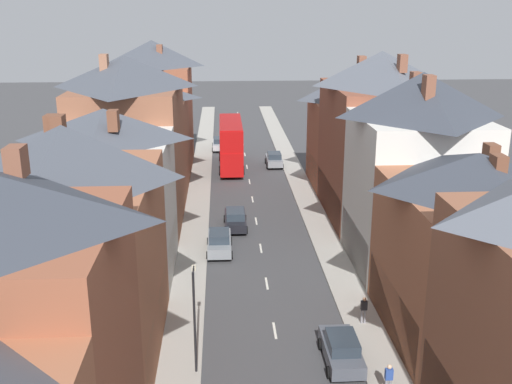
{
  "coord_description": "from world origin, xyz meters",
  "views": [
    {
      "loc": [
        -2.78,
        -17.7,
        17.43
      ],
      "look_at": [
        -0.05,
        29.3,
        2.81
      ],
      "focal_mm": 42.0,
      "sensor_mm": 36.0,
      "label": 1
    }
  ],
  "objects_px": {
    "car_near_blue": "(342,349)",
    "car_mid_black": "(220,144)",
    "car_near_silver": "(219,242)",
    "car_parked_right_a": "(274,159)",
    "double_decker_bus_lead": "(231,143)",
    "street_lamp": "(194,314)",
    "pedestrian_near_right": "(389,378)",
    "pedestrian_mid_left": "(364,309)",
    "car_parked_left_b": "(235,219)"
  },
  "relations": [
    {
      "from": "car_mid_black",
      "to": "pedestrian_mid_left",
      "type": "relative_size",
      "value": 2.68
    },
    {
      "from": "double_decker_bus_lead",
      "to": "car_near_blue",
      "type": "distance_m",
      "value": 39.42
    },
    {
      "from": "double_decker_bus_lead",
      "to": "car_near_silver",
      "type": "xyz_separation_m",
      "value": [
        -1.29,
        -24.26,
        -1.98
      ]
    },
    {
      "from": "car_parked_right_a",
      "to": "street_lamp",
      "type": "height_order",
      "value": "street_lamp"
    },
    {
      "from": "double_decker_bus_lead",
      "to": "car_parked_left_b",
      "type": "height_order",
      "value": "double_decker_bus_lead"
    },
    {
      "from": "double_decker_bus_lead",
      "to": "street_lamp",
      "type": "relative_size",
      "value": 1.96
    },
    {
      "from": "double_decker_bus_lead",
      "to": "pedestrian_mid_left",
      "type": "xyz_separation_m",
      "value": [
        6.91,
        -35.35,
        -1.78
      ]
    },
    {
      "from": "double_decker_bus_lead",
      "to": "car_near_blue",
      "type": "bearing_deg",
      "value": -82.84
    },
    {
      "from": "car_near_silver",
      "to": "pedestrian_near_right",
      "type": "relative_size",
      "value": 2.69
    },
    {
      "from": "car_near_silver",
      "to": "street_lamp",
      "type": "distance_m",
      "value": 15.39
    },
    {
      "from": "car_near_blue",
      "to": "car_mid_black",
      "type": "bearing_deg",
      "value": 97.35
    },
    {
      "from": "car_mid_black",
      "to": "street_lamp",
      "type": "xyz_separation_m",
      "value": [
        -1.15,
        -48.44,
        2.44
      ]
    },
    {
      "from": "car_parked_left_b",
      "to": "pedestrian_mid_left",
      "type": "xyz_separation_m",
      "value": [
        6.9,
        -16.09,
        0.22
      ]
    },
    {
      "from": "car_parked_left_b",
      "to": "pedestrian_near_right",
      "type": "xyz_separation_m",
      "value": [
        6.52,
        -22.71,
        0.22
      ]
    },
    {
      "from": "car_parked_left_b",
      "to": "car_near_silver",
      "type": "bearing_deg",
      "value": -104.56
    },
    {
      "from": "car_parked_left_b",
      "to": "car_parked_right_a",
      "type": "bearing_deg",
      "value": 76.01
    },
    {
      "from": "car_near_blue",
      "to": "pedestrian_mid_left",
      "type": "height_order",
      "value": "pedestrian_mid_left"
    },
    {
      "from": "car_near_blue",
      "to": "car_near_silver",
      "type": "height_order",
      "value": "car_near_silver"
    },
    {
      "from": "pedestrian_mid_left",
      "to": "car_parked_left_b",
      "type": "bearing_deg",
      "value": 113.21
    },
    {
      "from": "pedestrian_mid_left",
      "to": "pedestrian_near_right",
      "type": "bearing_deg",
      "value": -93.29
    },
    {
      "from": "car_parked_left_b",
      "to": "pedestrian_near_right",
      "type": "height_order",
      "value": "pedestrian_near_right"
    },
    {
      "from": "car_near_silver",
      "to": "car_mid_black",
      "type": "height_order",
      "value": "car_near_silver"
    },
    {
      "from": "car_parked_right_a",
      "to": "pedestrian_near_right",
      "type": "relative_size",
      "value": 2.51
    },
    {
      "from": "pedestrian_mid_left",
      "to": "street_lamp",
      "type": "height_order",
      "value": "street_lamp"
    },
    {
      "from": "car_near_silver",
      "to": "car_mid_black",
      "type": "distance_m",
      "value": 33.28
    },
    {
      "from": "car_near_blue",
      "to": "car_parked_left_b",
      "type": "height_order",
      "value": "car_parked_left_b"
    },
    {
      "from": "car_parked_left_b",
      "to": "street_lamp",
      "type": "xyz_separation_m",
      "value": [
        -2.45,
        -20.16,
        2.43
      ]
    },
    {
      "from": "double_decker_bus_lead",
      "to": "car_parked_right_a",
      "type": "xyz_separation_m",
      "value": [
        4.91,
        0.41,
        -2.0
      ]
    },
    {
      "from": "car_near_silver",
      "to": "car_parked_left_b",
      "type": "xyz_separation_m",
      "value": [
        1.3,
        5.0,
        -0.03
      ]
    },
    {
      "from": "street_lamp",
      "to": "car_mid_black",
      "type": "bearing_deg",
      "value": 88.64
    },
    {
      "from": "car_near_silver",
      "to": "street_lamp",
      "type": "relative_size",
      "value": 0.79
    },
    {
      "from": "car_parked_right_a",
      "to": "pedestrian_mid_left",
      "type": "xyz_separation_m",
      "value": [
        2.0,
        -35.76,
        0.22
      ]
    },
    {
      "from": "car_near_silver",
      "to": "street_lamp",
      "type": "height_order",
      "value": "street_lamp"
    },
    {
      "from": "double_decker_bus_lead",
      "to": "pedestrian_near_right",
      "type": "bearing_deg",
      "value": -81.16
    },
    {
      "from": "car_parked_left_b",
      "to": "pedestrian_mid_left",
      "type": "bearing_deg",
      "value": -66.79
    },
    {
      "from": "car_near_silver",
      "to": "car_parked_right_a",
      "type": "distance_m",
      "value": 25.43
    },
    {
      "from": "car_near_silver",
      "to": "car_parked_right_a",
      "type": "relative_size",
      "value": 1.07
    },
    {
      "from": "car_parked_left_b",
      "to": "double_decker_bus_lead",
      "type": "bearing_deg",
      "value": 90.03
    },
    {
      "from": "street_lamp",
      "to": "car_near_silver",
      "type": "bearing_deg",
      "value": 85.66
    },
    {
      "from": "car_parked_left_b",
      "to": "street_lamp",
      "type": "distance_m",
      "value": 20.46
    },
    {
      "from": "car_parked_right_a",
      "to": "car_parked_left_b",
      "type": "height_order",
      "value": "car_parked_right_a"
    },
    {
      "from": "car_mid_black",
      "to": "car_parked_right_a",
      "type": "bearing_deg",
      "value": -54.26
    },
    {
      "from": "street_lamp",
      "to": "double_decker_bus_lead",
      "type": "bearing_deg",
      "value": 86.46
    },
    {
      "from": "pedestrian_mid_left",
      "to": "street_lamp",
      "type": "relative_size",
      "value": 0.29
    },
    {
      "from": "double_decker_bus_lead",
      "to": "car_parked_right_a",
      "type": "relative_size",
      "value": 2.67
    },
    {
      "from": "double_decker_bus_lead",
      "to": "car_mid_black",
      "type": "relative_size",
      "value": 2.5
    },
    {
      "from": "pedestrian_mid_left",
      "to": "car_near_silver",
      "type": "bearing_deg",
      "value": 126.48
    },
    {
      "from": "car_near_silver",
      "to": "pedestrian_near_right",
      "type": "bearing_deg",
      "value": -66.17
    },
    {
      "from": "car_parked_right_a",
      "to": "pedestrian_mid_left",
      "type": "height_order",
      "value": "pedestrian_mid_left"
    },
    {
      "from": "double_decker_bus_lead",
      "to": "car_near_blue",
      "type": "relative_size",
      "value": 2.6
    }
  ]
}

